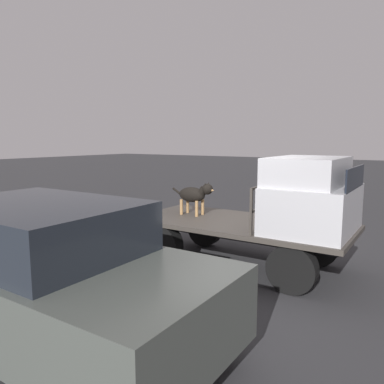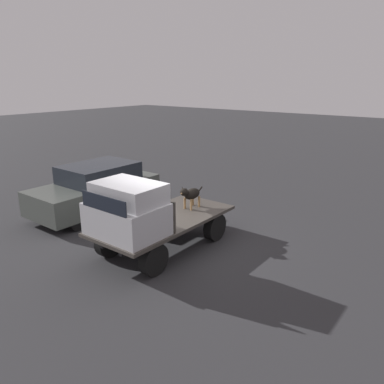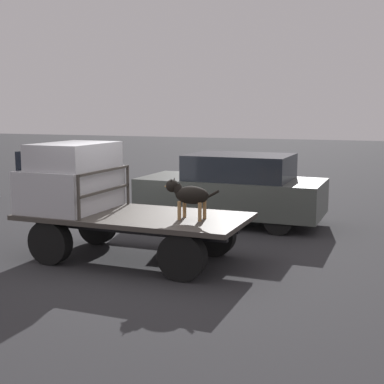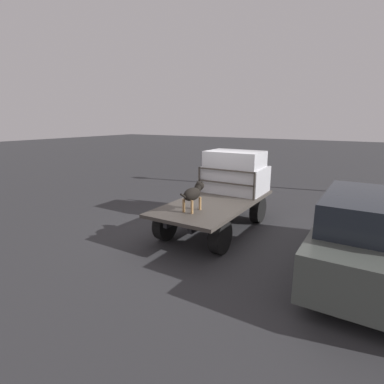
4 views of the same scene
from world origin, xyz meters
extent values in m
plane|color=#2D2D30|center=(0.00, 0.00, 0.00)|extent=(80.00, 80.00, 0.00)
cylinder|color=black|center=(1.20, 0.74, 0.37)|extent=(0.74, 0.24, 0.74)
cylinder|color=black|center=(1.20, -0.74, 0.37)|extent=(0.74, 0.24, 0.74)
cylinder|color=black|center=(-1.20, 0.74, 0.37)|extent=(0.74, 0.24, 0.74)
cylinder|color=black|center=(-1.20, -0.74, 0.37)|extent=(0.74, 0.24, 0.74)
cube|color=black|center=(0.00, 0.32, 0.63)|extent=(3.55, 0.10, 0.18)
cube|color=black|center=(0.00, -0.32, 0.63)|extent=(3.55, 0.10, 0.18)
cube|color=#3D3833|center=(0.00, 0.00, 0.76)|extent=(3.86, 1.80, 0.08)
cube|color=#B7B7BC|center=(1.25, 0.00, 1.17)|extent=(1.25, 1.68, 0.73)
cube|color=#B7B7BC|center=(1.16, 0.00, 1.76)|extent=(1.06, 1.55, 0.45)
cube|color=black|center=(1.87, 0.00, 1.70)|extent=(0.02, 1.38, 0.34)
cube|color=#3D3833|center=(0.56, 0.82, 1.17)|extent=(0.04, 0.04, 0.74)
cube|color=#3D3833|center=(0.56, -0.82, 1.17)|extent=(0.04, 0.04, 0.74)
cube|color=#3D3833|center=(0.56, 0.00, 1.52)|extent=(0.04, 1.64, 0.04)
cube|color=#3D3833|center=(0.56, 0.00, 1.17)|extent=(0.04, 1.64, 0.04)
cylinder|color=#9E7547|center=(-0.91, 0.16, 0.95)|extent=(0.06, 0.06, 0.30)
cylinder|color=#9E7547|center=(-0.91, -0.06, 0.95)|extent=(0.06, 0.06, 0.30)
cylinder|color=#9E7547|center=(-1.26, 0.16, 0.95)|extent=(0.06, 0.06, 0.30)
cylinder|color=#9E7547|center=(-1.26, -0.06, 0.95)|extent=(0.06, 0.06, 0.30)
ellipsoid|color=black|center=(-1.08, 0.05, 1.20)|extent=(0.57, 0.29, 0.29)
sphere|color=#9E7547|center=(-0.93, 0.05, 1.15)|extent=(0.13, 0.13, 0.13)
cylinder|color=black|center=(-0.84, 0.05, 1.28)|extent=(0.21, 0.16, 0.20)
sphere|color=black|center=(-0.73, 0.05, 1.33)|extent=(0.21, 0.21, 0.21)
cone|color=#9E7547|center=(-0.64, 0.05, 1.32)|extent=(0.12, 0.12, 0.12)
cone|color=black|center=(-0.74, 0.11, 1.42)|extent=(0.06, 0.08, 0.10)
cone|color=black|center=(-0.74, -0.01, 1.42)|extent=(0.06, 0.08, 0.10)
cylinder|color=black|center=(-1.43, 0.05, 1.23)|extent=(0.24, 0.04, 0.16)
cylinder|color=black|center=(0.66, -2.76, 0.30)|extent=(0.60, 0.20, 0.60)
cylinder|color=black|center=(0.66, -4.32, 0.30)|extent=(0.60, 0.20, 0.60)
cylinder|color=black|center=(-1.90, -2.76, 0.30)|extent=(0.60, 0.20, 0.60)
cylinder|color=black|center=(-1.90, -4.32, 0.30)|extent=(0.60, 0.20, 0.60)
cube|color=#474C47|center=(-0.62, -3.54, 0.64)|extent=(4.12, 1.84, 0.77)
cube|color=#1E232B|center=(-0.82, -3.54, 1.30)|extent=(2.27, 1.66, 0.56)
camera|label=1|loc=(2.85, -6.01, 2.26)|focal=35.00mm
camera|label=2|loc=(6.58, 5.99, 4.18)|focal=35.00mm
camera|label=3|loc=(-4.21, 7.96, 2.55)|focal=50.00mm
camera|label=4|loc=(-6.70, -3.41, 2.84)|focal=28.00mm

